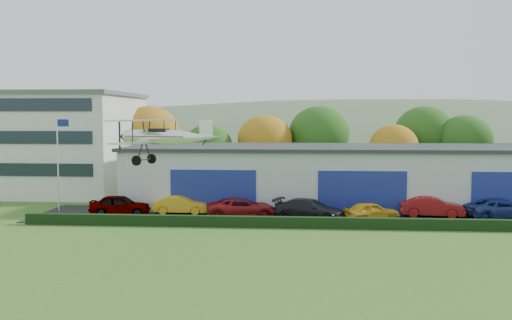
# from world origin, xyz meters

# --- Properties ---
(ground) EXTENTS (300.00, 300.00, 0.00)m
(ground) POSITION_xyz_m (0.00, 0.00, 0.00)
(ground) COLOR #3A6A21
(ground) RESTS_ON ground
(apron) EXTENTS (48.00, 9.00, 0.05)m
(apron) POSITION_xyz_m (3.00, 21.00, 0.03)
(apron) COLOR black
(apron) RESTS_ON ground
(hedge) EXTENTS (46.00, 0.60, 0.80)m
(hedge) POSITION_xyz_m (3.00, 16.20, 0.40)
(hedge) COLOR black
(hedge) RESTS_ON ground
(hangar) EXTENTS (40.60, 12.60, 5.30)m
(hangar) POSITION_xyz_m (5.00, 27.98, 2.66)
(hangar) COLOR #B2B7BC
(hangar) RESTS_ON ground
(office_block) EXTENTS (20.60, 15.60, 10.40)m
(office_block) POSITION_xyz_m (-28.00, 35.00, 5.21)
(office_block) COLOR silver
(office_block) RESTS_ON ground
(flagpole) EXTENTS (1.05, 0.10, 8.00)m
(flagpole) POSITION_xyz_m (-19.88, 22.00, 4.78)
(flagpole) COLOR silver
(flagpole) RESTS_ON ground
(tree_belt) EXTENTS (75.70, 13.22, 10.12)m
(tree_belt) POSITION_xyz_m (0.85, 40.62, 5.61)
(tree_belt) COLOR #3D2614
(tree_belt) RESTS_ON ground
(distant_hills) EXTENTS (430.00, 196.00, 56.00)m
(distant_hills) POSITION_xyz_m (-4.38, 140.00, -13.05)
(distant_hills) COLOR #4C6642
(distant_hills) RESTS_ON ground
(car_0) EXTENTS (4.93, 2.36, 1.62)m
(car_0) POSITION_xyz_m (-14.30, 20.48, 0.86)
(car_0) COLOR gray
(car_0) RESTS_ON apron
(car_1) EXTENTS (4.48, 1.67, 1.46)m
(car_1) POSITION_xyz_m (-9.56, 21.44, 0.78)
(car_1) COLOR gold
(car_1) RESTS_ON apron
(car_2) EXTENTS (5.97, 3.54, 1.55)m
(car_2) POSITION_xyz_m (-4.38, 19.93, 0.83)
(car_2) COLOR maroon
(car_2) RESTS_ON apron
(car_3) EXTENTS (5.96, 3.95, 1.60)m
(car_3) POSITION_xyz_m (0.84, 19.33, 0.85)
(car_3) COLOR black
(car_3) RESTS_ON apron
(car_4) EXTENTS (4.59, 3.16, 1.45)m
(car_4) POSITION_xyz_m (5.48, 19.34, 0.77)
(car_4) COLOR gold
(car_4) RESTS_ON apron
(car_5) EXTENTS (5.04, 2.08, 1.62)m
(car_5) POSITION_xyz_m (10.40, 21.53, 0.86)
(car_5) COLOR maroon
(car_5) RESTS_ON apron
(car_6) EXTENTS (6.02, 3.78, 1.55)m
(car_6) POSITION_xyz_m (15.59, 21.13, 0.82)
(car_6) COLOR navy
(car_6) RESTS_ON apron
(biplane) EXTENTS (6.21, 7.02, 2.63)m
(biplane) POSITION_xyz_m (-7.85, 7.72, 6.83)
(biplane) COLOR silver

